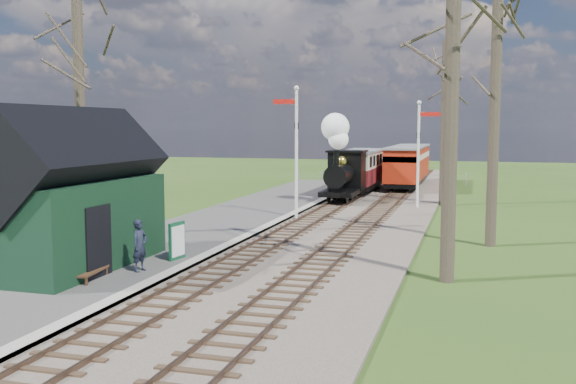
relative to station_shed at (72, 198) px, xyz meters
name	(u,v)px	position (x,y,z in m)	size (l,w,h in m)	color
ground	(134,325)	(4.30, -4.00, -2.27)	(140.00, 140.00, 0.00)	#2C4D18
distant_hills	(421,298)	(5.70, 60.38, -18.47)	(114.40, 48.00, 22.02)	#385B23
ballast_bed	(361,206)	(5.60, 18.00, -2.22)	(8.00, 60.00, 0.10)	brown
track_near	(338,204)	(4.30, 18.00, -2.17)	(1.60, 60.00, 0.15)	brown
track_far	(385,206)	(6.90, 18.00, -2.17)	(1.60, 60.00, 0.15)	brown
platform	(224,223)	(0.80, 10.00, -2.17)	(5.00, 44.00, 0.20)	#474442
coping_strip	(273,225)	(3.10, 10.00, -2.16)	(0.40, 44.00, 0.21)	#B2AD9E
station_shed	(72,198)	(0.00, 0.00, 0.00)	(3.25, 6.30, 4.78)	black
semaphore_near	(295,143)	(3.53, 12.00, 1.35)	(1.22, 0.24, 6.22)	silver
semaphore_far	(420,146)	(8.67, 18.00, 1.08)	(1.22, 0.24, 5.72)	silver
bare_trees	(307,103)	(5.63, 6.10, 2.94)	(15.51, 22.39, 12.00)	#382D23
fence_line	(380,177)	(4.60, 32.00, -1.72)	(12.60, 0.08, 1.00)	slate
locomotive	(342,164)	(4.29, 19.23, -0.03)	(1.96, 4.56, 4.89)	black
coach	(361,168)	(4.30, 25.30, -0.63)	(2.28, 7.82, 2.40)	black
red_carriage_a	(404,167)	(6.90, 27.26, -0.63)	(2.28, 5.64, 2.40)	black
red_carriage_b	(412,162)	(6.90, 32.76, -0.63)	(2.28, 5.64, 2.40)	black
sign_board	(177,241)	(2.53, 1.79, -1.48)	(0.20, 0.81, 1.18)	#0E4427
bench	(87,266)	(1.36, -1.33, -1.68)	(0.61, 1.48, 0.82)	#452B18
person	(140,245)	(2.24, -0.04, -1.31)	(0.55, 0.36, 1.52)	#1A1E2F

